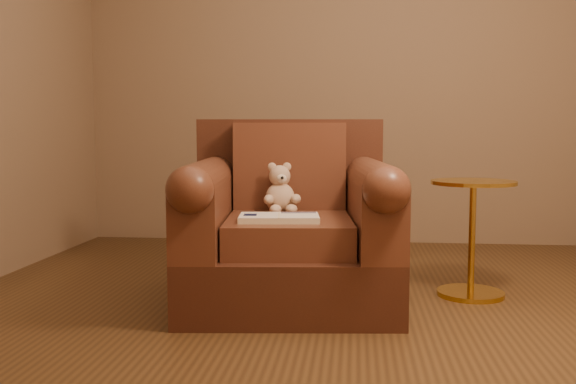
# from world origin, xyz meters

# --- Properties ---
(floor) EXTENTS (4.00, 4.00, 0.00)m
(floor) POSITION_xyz_m (0.00, 0.00, 0.00)
(floor) COLOR #54381D
(floor) RESTS_ON ground
(armchair) EXTENTS (1.14, 1.10, 0.95)m
(armchair) POSITION_xyz_m (-0.20, 0.16, 0.37)
(armchair) COLOR #462317
(armchair) RESTS_ON floor
(teddy_bear) EXTENTS (0.19, 0.23, 0.27)m
(teddy_bear) POSITION_xyz_m (-0.25, 0.24, 0.55)
(teddy_bear) COLOR #CFAD91
(teddy_bear) RESTS_ON armchair
(guidebook) EXTENTS (0.40, 0.27, 0.03)m
(guidebook) POSITION_xyz_m (-0.22, -0.08, 0.47)
(guidebook) COLOR beige
(guidebook) RESTS_ON armchair
(side_table) EXTENTS (0.44, 0.44, 0.62)m
(side_table) POSITION_xyz_m (0.76, 0.36, 0.34)
(side_table) COLOR gold
(side_table) RESTS_ON floor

